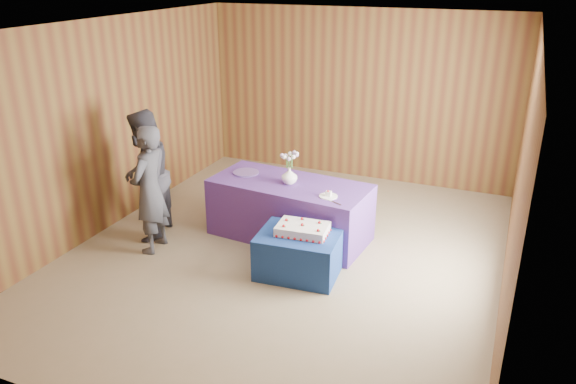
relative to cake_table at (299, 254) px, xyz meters
The scene contains 13 objects.
ground 0.55m from the cake_table, 131.80° to the left, with size 6.00×6.00×0.00m, color gray.
room_shell 1.63m from the cake_table, 131.80° to the left, with size 5.04×6.04×2.72m.
cake_table is the anchor object (origin of this frame).
serving_table 0.96m from the cake_table, 118.71° to the left, with size 2.00×0.90×0.75m, color #4D3186.
sheet_cake 0.31m from the cake_table, 51.29° to the left, with size 0.62×0.45×0.14m.
vase 1.10m from the cake_table, 119.28° to the left, with size 0.20×0.20×0.21m, color white.
flower_spray 1.26m from the cake_table, 119.28° to the left, with size 0.24×0.23×0.18m.
platter 1.54m from the cake_table, 140.41° to the left, with size 0.34×0.34×0.02m, color #6D4F9F.
plate 0.79m from the cake_table, 76.65° to the left, with size 0.22×0.22×0.01m, color white.
cake_slice 0.81m from the cake_table, 76.62° to the left, with size 0.07×0.06×0.08m.
knife 0.72m from the cake_table, 62.35° to the left, with size 0.26×0.02×0.00m, color #B1B1B6.
guest_left 1.96m from the cake_table, behind, with size 0.58×0.38×1.58m, color #3C3E47.
guest_right 2.22m from the cake_table, behind, with size 0.81×0.63×1.67m, color #353540.
Camera 1 is at (2.38, -5.61, 3.31)m, focal length 35.00 mm.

